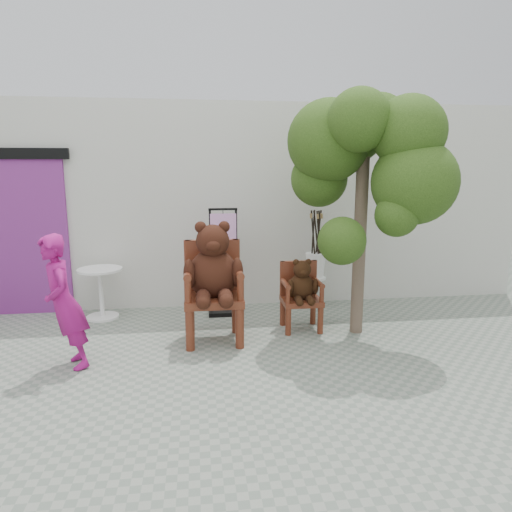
# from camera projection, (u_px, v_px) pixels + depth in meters

# --- Properties ---
(ground_plane) EXTENTS (60.00, 60.00, 0.00)m
(ground_plane) POSITION_uv_depth(u_px,v_px,m) (261.00, 381.00, 4.47)
(ground_plane) COLOR gray
(ground_plane) RESTS_ON ground
(back_wall) EXTENTS (9.00, 1.00, 3.00)m
(back_wall) POSITION_uv_depth(u_px,v_px,m) (234.00, 204.00, 7.21)
(back_wall) COLOR beige
(back_wall) RESTS_ON ground
(doorway) EXTENTS (1.40, 0.11, 2.33)m
(doorway) POSITION_uv_depth(u_px,v_px,m) (23.00, 233.00, 6.38)
(doorway) COLOR #7A297B
(doorway) RESTS_ON ground
(chair_big) EXTENTS (0.69, 0.77, 1.46)m
(chair_big) POSITION_uv_depth(u_px,v_px,m) (213.00, 274.00, 5.38)
(chair_big) COLOR #4E1F10
(chair_big) RESTS_ON ground
(chair_small) EXTENTS (0.50, 0.50, 0.93)m
(chair_small) POSITION_uv_depth(u_px,v_px,m) (301.00, 288.00, 5.84)
(chair_small) COLOR #4E1F10
(chair_small) RESTS_ON ground
(person) EXTENTS (0.52, 0.61, 1.41)m
(person) POSITION_uv_depth(u_px,v_px,m) (64.00, 303.00, 4.65)
(person) COLOR #A11370
(person) RESTS_ON ground
(cafe_table) EXTENTS (0.60, 0.60, 0.70)m
(cafe_table) POSITION_uv_depth(u_px,v_px,m) (101.00, 287.00, 6.29)
(cafe_table) COLOR white
(cafe_table) RESTS_ON ground
(display_stand) EXTENTS (0.45, 0.35, 1.51)m
(display_stand) POSITION_uv_depth(u_px,v_px,m) (224.00, 274.00, 6.45)
(display_stand) COLOR black
(display_stand) RESTS_ON ground
(stool_bucket) EXTENTS (0.32, 0.32, 1.46)m
(stool_bucket) POSITION_uv_depth(u_px,v_px,m) (316.00, 265.00, 6.79)
(stool_bucket) COLOR white
(stool_bucket) RESTS_ON ground
(tree) EXTENTS (1.79, 1.63, 2.97)m
(tree) POSITION_uv_depth(u_px,v_px,m) (366.00, 153.00, 5.30)
(tree) COLOR #4D3B2E
(tree) RESTS_ON ground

